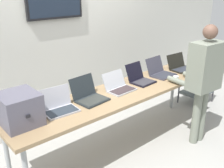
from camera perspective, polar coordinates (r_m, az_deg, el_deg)
name	(u,v)px	position (r m, az deg, el deg)	size (l,w,h in m)	color
ground	(122,145)	(3.75, 2.11, -13.14)	(8.00, 8.00, 0.04)	#9A9994
back_wall	(72,41)	(4.07, -8.76, 9.17)	(8.00, 0.11, 2.50)	beige
workbench	(122,95)	(3.38, 2.28, -2.34)	(3.10, 0.70, 0.80)	#907451
equipment_box	(19,109)	(2.69, -19.55, -5.13)	(0.35, 0.40, 0.32)	#565464
laptop_station_0	(59,106)	(2.88, -11.50, -4.70)	(0.38, 0.31, 0.24)	#ADAEB9
laptop_station_1	(89,95)	(3.09, -5.09, -2.41)	(0.38, 0.38, 0.26)	#1F2529
laptop_station_2	(119,86)	(3.37, 1.51, -0.48)	(0.36, 0.33, 0.22)	#ABAEB5
laptop_station_3	(140,78)	(3.66, 6.10, 1.31)	(0.33, 0.35, 0.25)	black
laptop_station_4	(160,71)	(3.99, 10.45, 2.73)	(0.38, 0.37, 0.25)	#353541
laptop_station_5	(180,66)	(4.33, 14.63, 3.82)	(0.39, 0.33, 0.23)	black
person	(204,75)	(3.58, 19.39, 1.92)	(0.47, 0.62, 1.63)	slate
coffee_mug	(176,79)	(3.75, 13.71, 1.05)	(0.07, 0.07, 0.09)	white
storage_cart	(197,83)	(5.03, 18.06, 0.28)	(0.56, 0.44, 0.59)	#475256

